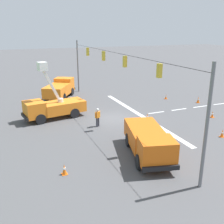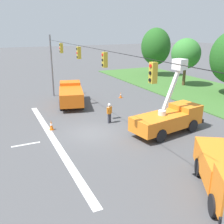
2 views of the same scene
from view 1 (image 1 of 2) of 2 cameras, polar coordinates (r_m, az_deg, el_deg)
ground_plane at (r=26.66m, az=0.30°, el=-1.41°), size 200.00×200.00×0.00m
lane_markings at (r=28.63m, az=8.71°, el=-0.25°), size 17.60×15.25×0.01m
signal_gantry at (r=25.54m, az=0.30°, el=8.36°), size 26.20×0.33×7.20m
utility_truck_bucket_lift at (r=27.02m, az=-12.75°, el=1.19°), size 3.21×6.46×5.73m
utility_truck_support_near at (r=35.13m, az=-11.29°, el=5.03°), size 6.26×5.15×2.31m
utility_truck_support_far at (r=18.82m, az=7.91°, el=-6.18°), size 6.64×3.86×2.13m
road_worker at (r=24.24m, az=-3.15°, el=-0.93°), size 0.39×0.60×1.77m
traffic_cone_foreground_left at (r=34.64m, az=11.67°, el=3.29°), size 0.36×0.36×0.64m
traffic_cone_foreground_right at (r=25.97m, az=7.65°, el=-1.14°), size 0.36×0.36×0.83m
traffic_cone_mid_left at (r=17.02m, az=-10.35°, el=-12.19°), size 0.36×0.36×0.71m
traffic_cone_mid_right at (r=28.79m, az=21.02°, el=-0.48°), size 0.36×0.36×0.67m
traffic_cone_near_bucket at (r=33.89m, az=18.27°, el=2.57°), size 0.36×0.36×0.78m
traffic_cone_lane_edge_a at (r=23.99m, az=22.87°, el=-4.29°), size 0.36×0.36×0.67m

